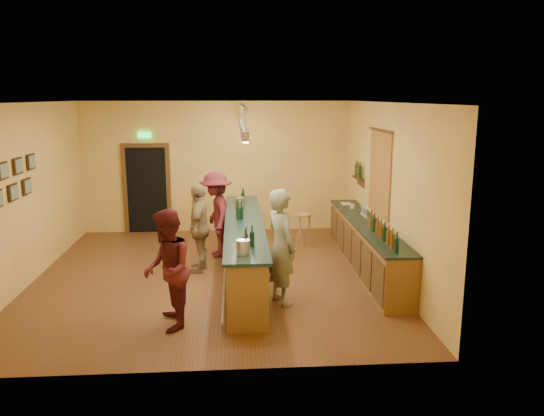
{
  "coord_description": "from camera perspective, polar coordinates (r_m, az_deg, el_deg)",
  "views": [
    {
      "loc": [
        0.44,
        -9.51,
        3.3
      ],
      "look_at": [
        1.14,
        0.2,
        1.25
      ],
      "focal_mm": 35.0,
      "sensor_mm": 36.0,
      "label": 1
    }
  ],
  "objects": [
    {
      "name": "ceiling",
      "position": [
        9.52,
        -6.89,
        11.21
      ],
      "size": [
        6.5,
        7.0,
        0.02
      ],
      "primitive_type": "cube",
      "color": "silver",
      "rests_on": "wall_back"
    },
    {
      "name": "floor",
      "position": [
        10.07,
        -6.44,
        -7.31
      ],
      "size": [
        7.0,
        7.0,
        0.0
      ],
      "primitive_type": "plane",
      "color": "brown",
      "rests_on": "ground"
    },
    {
      "name": "customer_b",
      "position": [
        10.19,
        -7.81,
        -2.11
      ],
      "size": [
        0.55,
        1.05,
        1.71
      ],
      "primitive_type": "imported",
      "rotation": [
        0.0,
        0.0,
        -1.7
      ],
      "color": "#997A51",
      "rests_on": "floor"
    },
    {
      "name": "bar_stool",
      "position": [
        11.9,
        3.36,
        -1.32
      ],
      "size": [
        0.35,
        0.35,
        0.73
      ],
      "rotation": [
        0.0,
        0.0,
        0.05
      ],
      "color": "#AE7B4E",
      "rests_on": "floor"
    },
    {
      "name": "tapestry",
      "position": [
        10.39,
        11.53,
        3.64
      ],
      "size": [
        0.03,
        1.4,
        1.6
      ],
      "primitive_type": "cube",
      "color": "maroon",
      "rests_on": "wall_right"
    },
    {
      "name": "wall_right",
      "position": [
        10.06,
        12.18,
        1.9
      ],
      "size": [
        0.02,
        7.0,
        3.2
      ],
      "primitive_type": "cube",
      "color": "tan",
      "rests_on": "floor"
    },
    {
      "name": "bottle_shelf",
      "position": [
        11.84,
        9.28,
        3.81
      ],
      "size": [
        0.17,
        0.55,
        0.54
      ],
      "color": "#4F3017",
      "rests_on": "wall_right"
    },
    {
      "name": "wall_front",
      "position": [
        6.26,
        -7.99,
        -4.0
      ],
      "size": [
        6.5,
        0.02,
        3.2
      ],
      "primitive_type": "cube",
      "color": "tan",
      "rests_on": "floor"
    },
    {
      "name": "customer_c",
      "position": [
        11.09,
        -6.02,
        -0.69
      ],
      "size": [
        0.84,
        1.25,
        1.79
      ],
      "primitive_type": "imported",
      "rotation": [
        0.0,
        0.0,
        -1.41
      ],
      "color": "#59191E",
      "rests_on": "floor"
    },
    {
      "name": "wall_back",
      "position": [
        13.12,
        -6.02,
        4.39
      ],
      "size": [
        6.5,
        0.02,
        3.2
      ],
      "primitive_type": "cube",
      "color": "tan",
      "rests_on": "floor"
    },
    {
      "name": "doorway",
      "position": [
        13.33,
        -13.3,
        2.2
      ],
      "size": [
        1.15,
        0.09,
        2.48
      ],
      "color": "black",
      "rests_on": "wall_back"
    },
    {
      "name": "tasting_bar",
      "position": [
        9.88,
        -3.03,
        -3.94
      ],
      "size": [
        0.73,
        5.1,
        1.38
      ],
      "color": "brown",
      "rests_on": "floor"
    },
    {
      "name": "picture_grid",
      "position": [
        9.58,
        -26.48,
        2.54
      ],
      "size": [
        0.06,
        2.2,
        0.7
      ],
      "primitive_type": null,
      "color": "#382111",
      "rests_on": "wall_left"
    },
    {
      "name": "back_counter",
      "position": [
        10.4,
        10.15,
        -3.99
      ],
      "size": [
        0.6,
        4.55,
        1.27
      ],
      "color": "brown",
      "rests_on": "floor"
    },
    {
      "name": "customer_a",
      "position": [
        7.76,
        -11.2,
        -6.55
      ],
      "size": [
        0.79,
        0.94,
        1.75
      ],
      "primitive_type": "imported",
      "rotation": [
        0.0,
        0.0,
        -1.41
      ],
      "color": "#59191E",
      "rests_on": "floor"
    },
    {
      "name": "wall_left",
      "position": [
        10.34,
        -24.96,
        1.31
      ],
      "size": [
        0.02,
        7.0,
        3.2
      ],
      "primitive_type": "cube",
      "color": "tan",
      "rests_on": "floor"
    },
    {
      "name": "pendant_track",
      "position": [
        9.51,
        -3.18,
        9.96
      ],
      "size": [
        0.11,
        4.6,
        0.5
      ],
      "color": "silver",
      "rests_on": "ceiling"
    },
    {
      "name": "bartender",
      "position": [
        8.51,
        1.02,
        -4.19
      ],
      "size": [
        0.69,
        0.81,
        1.89
      ],
      "primitive_type": "imported",
      "rotation": [
        0.0,
        0.0,
        1.98
      ],
      "color": "gray",
      "rests_on": "floor"
    }
  ]
}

